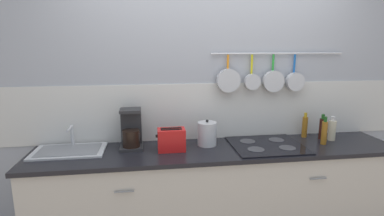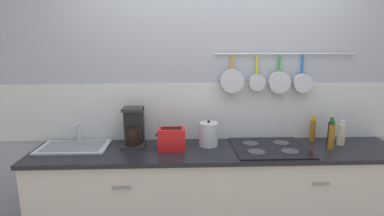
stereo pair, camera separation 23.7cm
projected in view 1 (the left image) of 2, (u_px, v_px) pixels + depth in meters
wall_back at (211, 98)px, 2.71m from camera, size 7.20×0.15×2.60m
cabinet_base at (217, 200)px, 2.57m from camera, size 2.99×0.55×0.87m
countertop at (218, 150)px, 2.48m from camera, size 3.03×0.57×0.03m
sink_basin at (69, 150)px, 2.40m from camera, size 0.56×0.35×0.18m
coffee_maker at (131, 132)px, 2.48m from camera, size 0.19×0.21×0.33m
toaster at (171, 140)px, 2.41m from camera, size 0.24×0.13×0.18m
kettle at (207, 134)px, 2.54m from camera, size 0.16×0.16×0.22m
cooktop at (267, 145)px, 2.54m from camera, size 0.60×0.53×0.01m
bottle_olive_oil at (305, 126)px, 2.77m from camera, size 0.05×0.05×0.23m
bottle_hot_sauce at (324, 132)px, 2.56m from camera, size 0.05×0.05×0.24m
bottle_sesame_oil at (322, 128)px, 2.70m from camera, size 0.05×0.05×0.23m
bottle_dish_soap at (332, 130)px, 2.68m from camera, size 0.07×0.07×0.22m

